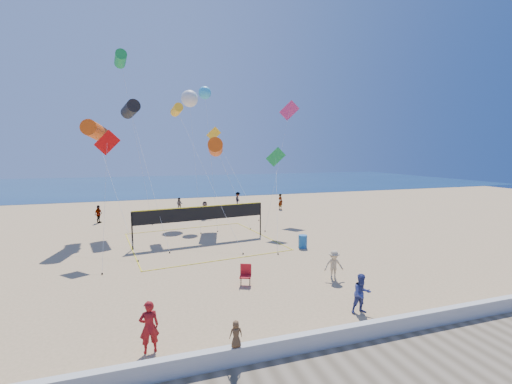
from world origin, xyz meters
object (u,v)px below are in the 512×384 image
object	(u,v)px
camp_chair	(246,273)
volleyball_net	(201,217)
woman	(149,327)
trash_barrel	(303,241)

from	to	relation	value
camp_chair	volleyball_net	bearing A→B (deg)	117.07
woman	volleyball_net	bearing A→B (deg)	-114.60
trash_barrel	volleyball_net	bearing A→B (deg)	148.87
woman	trash_barrel	size ratio (longest dim) A/B	1.98
woman	volleyball_net	size ratio (longest dim) A/B	0.16
woman	trash_barrel	distance (m)	14.15
woman	camp_chair	size ratio (longest dim) A/B	1.55
woman	camp_chair	distance (m)	6.53
woman	volleyball_net	world-z (taller)	volleyball_net
trash_barrel	volleyball_net	distance (m)	7.56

